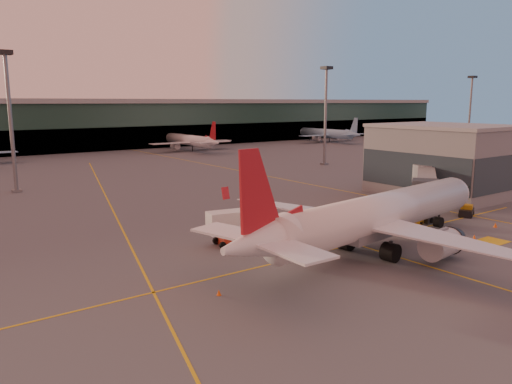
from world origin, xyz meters
TOP-DOWN VIEW (x-y plane):
  - ground at (0.00, 0.00)m, footprint 600.00×600.00m
  - taxi_markings at (-7.32, 44.49)m, footprint 100.12×173.00m
  - terminal at (0.00, 141.79)m, footprint 400.00×20.00m
  - gate_building at (41.93, 17.93)m, footprint 18.40×22.40m
  - mast_west_near at (-20.00, 66.00)m, footprint 2.40×2.40m
  - mast_east_near at (55.00, 62.00)m, footprint 2.40×2.40m
  - mast_east_far at (130.00, 66.00)m, footprint 2.40×2.40m
  - main_airplane at (3.86, 1.32)m, footprint 42.44×38.38m
  - jet_bridge at (27.73, 11.57)m, footprint 18.87×14.50m
  - catering_truck at (-7.06, 13.31)m, footprint 5.61×3.29m
  - gpu_cart at (19.96, 6.91)m, footprint 2.49×2.05m
  - pushback_tug at (29.31, 5.43)m, footprint 3.72×2.95m
  - cone_nose at (26.19, -0.62)m, footprint 0.49×0.49m
  - cone_tail at (-16.40, 1.04)m, footprint 0.41×0.41m
  - cone_fwd at (18.61, -2.06)m, footprint 0.40×0.40m

SIDE VIEW (x-z plane):
  - ground at x=0.00m, z-range 0.00..0.00m
  - taxi_markings at x=-7.32m, z-range 0.00..0.01m
  - cone_fwd at x=18.61m, z-range -0.01..0.50m
  - cone_tail at x=-16.40m, z-range -0.01..0.51m
  - cone_nose at x=26.19m, z-range -0.01..0.62m
  - gpu_cart at x=19.96m, z-range -0.02..1.24m
  - pushback_tug at x=29.31m, z-range -0.16..1.54m
  - catering_truck at x=-7.06m, z-range 0.28..4.37m
  - main_airplane at x=3.86m, z-range -2.24..10.57m
  - jet_bridge at x=27.73m, z-range 1.22..7.41m
  - gate_building at x=41.93m, z-range -0.01..12.59m
  - terminal at x=0.00m, z-range -0.04..17.56m
  - mast_west_near at x=-20.00m, z-range 2.06..27.66m
  - mast_east_near at x=55.00m, z-range 2.06..27.66m
  - mast_east_far at x=130.00m, z-range 2.06..27.66m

